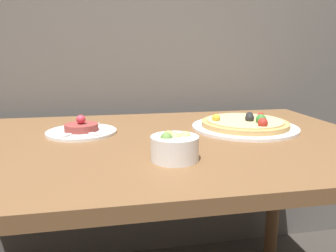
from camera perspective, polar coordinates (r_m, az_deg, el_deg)
name	(u,v)px	position (r m, az deg, el deg)	size (l,w,h in m)	color
dining_table	(144,167)	(1.02, -4.15, -7.06)	(1.43, 0.86, 0.73)	brown
pizza_plate	(245,125)	(1.16, 13.26, 0.25)	(0.36, 0.36, 0.06)	white
tartare_plate	(82,130)	(1.10, -14.83, -0.69)	(0.23, 0.23, 0.06)	white
small_bowl	(174,147)	(0.80, 1.13, -3.60)	(0.12, 0.12, 0.07)	white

